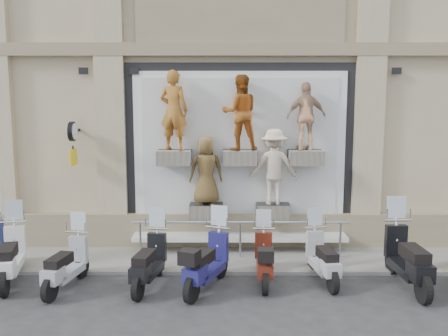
{
  "coord_description": "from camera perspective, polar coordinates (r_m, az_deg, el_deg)",
  "views": [
    {
      "loc": [
        -0.35,
        -9.11,
        3.78
      ],
      "look_at": [
        -0.37,
        1.9,
        2.17
      ],
      "focal_mm": 40.0,
      "sensor_mm": 36.0,
      "label": 1
    }
  ],
  "objects": [
    {
      "name": "building",
      "position": [
        16.26,
        1.41,
        16.15
      ],
      "size": [
        14.0,
        8.6,
        12.0
      ],
      "primitive_type": null,
      "color": "#C3B18E",
      "rests_on": "ground"
    },
    {
      "name": "shop_vitrine",
      "position": [
        11.93,
        2.12,
        1.77
      ],
      "size": [
        5.6,
        0.83,
        4.3
      ],
      "color": "black",
      "rests_on": "ground"
    },
    {
      "name": "scooter_c",
      "position": [
        10.34,
        -17.65,
        -9.37
      ],
      "size": [
        0.82,
        1.81,
        1.42
      ],
      "primitive_type": null,
      "rotation": [
        0.0,
        0.0,
        -0.18
      ],
      "color": "#93959F",
      "rests_on": "ground"
    },
    {
      "name": "clock_sign_bracket",
      "position": [
        12.15,
        -16.9,
        3.33
      ],
      "size": [
        0.1,
        0.8,
        1.02
      ],
      "color": "black",
      "rests_on": "ground"
    },
    {
      "name": "sidewalk",
      "position": [
        11.82,
        1.85,
        -10.14
      ],
      "size": [
        16.0,
        2.2,
        0.08
      ],
      "primitive_type": "cube",
      "color": "gray",
      "rests_on": "ground"
    },
    {
      "name": "scooter_b",
      "position": [
        11.02,
        -23.32,
        -8.11
      ],
      "size": [
        1.0,
        2.04,
        1.59
      ],
      "primitive_type": null,
      "rotation": [
        0.0,
        0.0,
        0.23
      ],
      "color": "white",
      "rests_on": "ground"
    },
    {
      "name": "scooter_f",
      "position": [
        10.23,
        4.63,
        -9.27
      ],
      "size": [
        0.57,
        1.73,
        1.39
      ],
      "primitive_type": null,
      "rotation": [
        0.0,
        0.0,
        -0.04
      ],
      "color": "#581A0F",
      "rests_on": "ground"
    },
    {
      "name": "scooter_g",
      "position": [
        10.44,
        11.24,
        -8.97
      ],
      "size": [
        0.74,
        1.79,
        1.41
      ],
      "primitive_type": null,
      "rotation": [
        0.0,
        0.0,
        0.13
      ],
      "color": "#A1A4A8",
      "rests_on": "ground"
    },
    {
      "name": "ground",
      "position": [
        9.86,
        2.22,
        -14.22
      ],
      "size": [
        90.0,
        90.0,
        0.0
      ],
      "primitive_type": "plane",
      "color": "#2D2D2F",
      "rests_on": "ground"
    },
    {
      "name": "guard_rail",
      "position": [
        11.6,
        1.87,
        -8.31
      ],
      "size": [
        5.06,
        0.1,
        0.93
      ],
      "primitive_type": null,
      "color": "#9EA0A5",
      "rests_on": "ground"
    },
    {
      "name": "scooter_h",
      "position": [
        10.52,
        20.31,
        -8.36
      ],
      "size": [
        0.7,
        2.12,
        1.71
      ],
      "primitive_type": null,
      "rotation": [
        0.0,
        0.0,
        0.04
      ],
      "color": "black",
      "rests_on": "ground"
    },
    {
      "name": "scooter_d",
      "position": [
        10.05,
        -8.61,
        -9.39
      ],
      "size": [
        0.82,
        1.88,
        1.48
      ],
      "primitive_type": null,
      "rotation": [
        0.0,
        0.0,
        -0.17
      ],
      "color": "black",
      "rests_on": "ground"
    },
    {
      "name": "scooter_e",
      "position": [
        9.83,
        -1.96,
        -9.48
      ],
      "size": [
        1.23,
        1.98,
        1.55
      ],
      "primitive_type": null,
      "rotation": [
        0.0,
        0.0,
        -0.38
      ],
      "color": "navy",
      "rests_on": "ground"
    }
  ]
}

